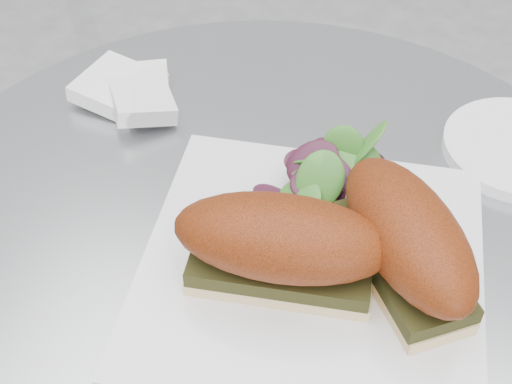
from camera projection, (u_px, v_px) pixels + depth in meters
table at (262, 375)px, 0.81m from camera, size 0.70×0.70×0.73m
plate at (311, 269)px, 0.59m from camera, size 0.32×0.32×0.02m
sandwich_left at (281, 245)px, 0.54m from camera, size 0.18×0.11×0.08m
sandwich_right at (407, 240)px, 0.55m from camera, size 0.16×0.17×0.08m
salad at (312, 168)px, 0.63m from camera, size 0.10×0.10×0.05m
napkin at (131, 100)px, 0.75m from camera, size 0.14×0.14×0.02m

